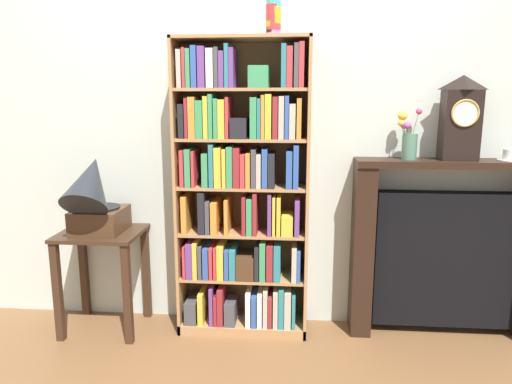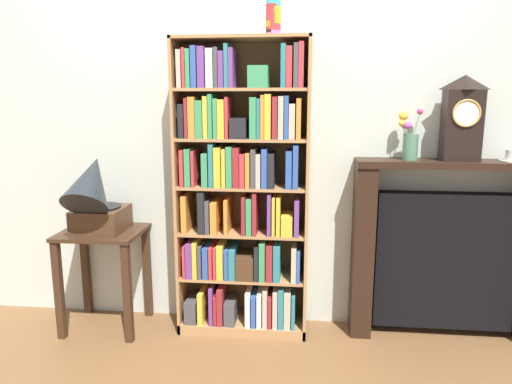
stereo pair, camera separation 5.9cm
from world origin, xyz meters
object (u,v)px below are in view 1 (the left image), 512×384
object	(u,v)px
bookshelf	(242,197)
cup_stack	(273,17)
side_table_left	(103,258)
fireplace_mantel	(445,250)
flower_vase	(408,139)
mantel_clock	(461,118)
gramophone	(94,196)
teacup_with_saucer	(511,156)

from	to	relation	value
bookshelf	cup_stack	size ratio (longest dim) A/B	8.99
side_table_left	fireplace_mantel	xyz separation A→B (m)	(2.09, 0.12, 0.07)
side_table_left	flower_vase	xyz separation A→B (m)	(1.83, 0.10, 0.74)
cup_stack	mantel_clock	size ratio (longest dim) A/B	0.41
side_table_left	gramophone	bearing A→B (deg)	-90.00
flower_vase	teacup_with_saucer	bearing A→B (deg)	-0.43
fireplace_mantel	flower_vase	bearing A→B (deg)	-176.84
fireplace_mantel	mantel_clock	world-z (taller)	mantel_clock
side_table_left	teacup_with_saucer	size ratio (longest dim) A/B	4.44
gramophone	mantel_clock	distance (m)	2.16
side_table_left	mantel_clock	distance (m)	2.28
fireplace_mantel	teacup_with_saucer	bearing A→B (deg)	-3.40
cup_stack	gramophone	xyz separation A→B (m)	(-1.05, -0.11, -1.00)
gramophone	flower_vase	xyz separation A→B (m)	(1.83, 0.17, 0.33)
cup_stack	gramophone	bearing A→B (deg)	-173.80
gramophone	cup_stack	bearing A→B (deg)	6.20
mantel_clock	teacup_with_saucer	world-z (taller)	mantel_clock
fireplace_mantel	gramophone	bearing A→B (deg)	-174.95
cup_stack	teacup_with_saucer	xyz separation A→B (m)	(1.36, 0.05, -0.76)
gramophone	teacup_with_saucer	world-z (taller)	gramophone
side_table_left	bookshelf	bearing A→B (deg)	4.10
mantel_clock	cup_stack	bearing A→B (deg)	-177.31
bookshelf	flower_vase	size ratio (longest dim) A/B	6.04
side_table_left	fireplace_mantel	size ratio (longest dim) A/B	0.57
cup_stack	bookshelf	bearing A→B (deg)	175.04
cup_stack	fireplace_mantel	xyz separation A→B (m)	(1.04, 0.07, -1.34)
flower_vase	teacup_with_saucer	world-z (taller)	flower_vase
cup_stack	gramophone	size ratio (longest dim) A/B	0.37
bookshelf	cup_stack	distance (m)	1.03
side_table_left	flower_vase	world-z (taller)	flower_vase
fireplace_mantel	teacup_with_saucer	distance (m)	0.66
mantel_clock	teacup_with_saucer	size ratio (longest dim) A/B	3.34
cup_stack	fireplace_mantel	bearing A→B (deg)	3.89
flower_vase	cup_stack	bearing A→B (deg)	-175.87
side_table_left	mantel_clock	world-z (taller)	mantel_clock
side_table_left	mantel_clock	size ratio (longest dim) A/B	1.33
bookshelf	cup_stack	xyz separation A→B (m)	(0.18, -0.02, 1.02)
gramophone	fireplace_mantel	bearing A→B (deg)	5.05
bookshelf	fireplace_mantel	size ratio (longest dim) A/B	1.59
teacup_with_saucer	flower_vase	bearing A→B (deg)	179.57
mantel_clock	flower_vase	bearing A→B (deg)	178.67
cup_stack	teacup_with_saucer	size ratio (longest dim) A/B	1.38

